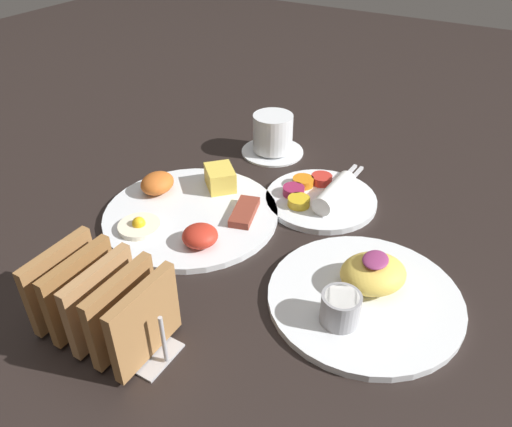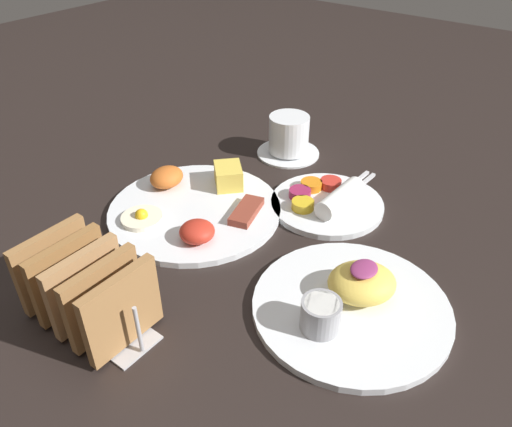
% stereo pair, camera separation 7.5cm
% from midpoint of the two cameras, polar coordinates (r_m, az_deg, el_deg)
% --- Properties ---
extents(ground_plane, '(3.00, 3.00, 0.00)m').
position_cam_midpoint_polar(ground_plane, '(0.70, -3.60, -6.45)').
color(ground_plane, black).
extents(plate_breakfast, '(0.28, 0.28, 0.05)m').
position_cam_midpoint_polar(plate_breakfast, '(0.80, -10.16, 0.32)').
color(plate_breakfast, white).
rests_on(plate_breakfast, ground_plane).
extents(plate_condiments, '(0.19, 0.18, 0.04)m').
position_cam_midpoint_polar(plate_condiments, '(0.82, 4.92, 1.87)').
color(plate_condiments, white).
rests_on(plate_condiments, ground_plane).
extents(plate_foreground, '(0.25, 0.25, 0.06)m').
position_cam_midpoint_polar(plate_foreground, '(0.65, 9.06, -9.02)').
color(plate_foreground, white).
rests_on(plate_foreground, ground_plane).
extents(toast_rack, '(0.10, 0.18, 0.10)m').
position_cam_midpoint_polar(toast_rack, '(0.61, -20.56, -9.77)').
color(toast_rack, '#B7B7BC').
rests_on(toast_rack, ground_plane).
extents(coffee_cup, '(0.12, 0.12, 0.08)m').
position_cam_midpoint_polar(coffee_cup, '(0.96, -0.32, 8.82)').
color(coffee_cup, white).
rests_on(coffee_cup, ground_plane).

